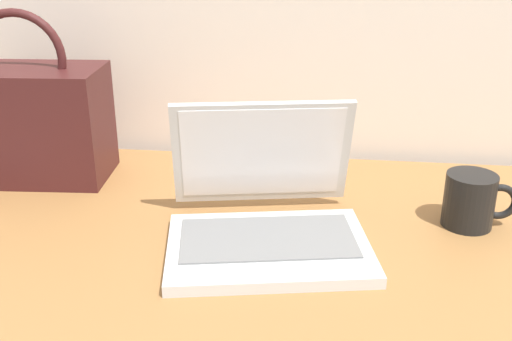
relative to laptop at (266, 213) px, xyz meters
The scene contains 4 objects.
desk 0.07m from the laptop, behind, with size 1.60×0.76×0.03m.
laptop is the anchor object (origin of this frame).
coffee_mug 0.35m from the laptop, 14.94° to the left, with size 0.12×0.08×0.09m.
handbag 0.54m from the laptop, 157.16° to the left, with size 0.31×0.18×0.33m.
Camera 1 is at (0.13, -0.85, 0.50)m, focal length 42.39 mm.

